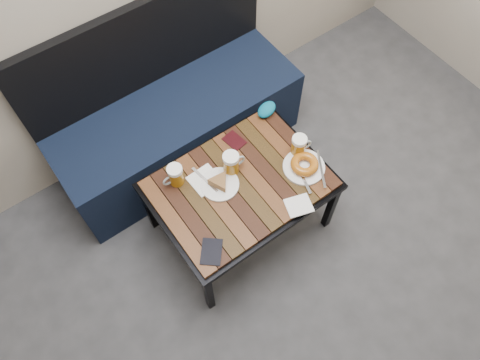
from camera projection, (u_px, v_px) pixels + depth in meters
room_shell at (397, 117)px, 0.83m from camera, size 4.00×4.00×4.00m
bench at (176, 122)px, 2.66m from camera, size 1.40×0.50×0.95m
cafe_table at (240, 187)px, 2.27m from camera, size 0.84×0.62×0.47m
beer_mug_left at (175, 175)px, 2.19m from camera, size 0.11×0.07×0.12m
beer_mug_centre at (231, 163)px, 2.21m from camera, size 0.12×0.08×0.13m
beer_mug_right at (299, 146)px, 2.27m from camera, size 0.11×0.09×0.12m
plate_pie at (220, 183)px, 2.21m from camera, size 0.19×0.19×0.05m
plate_bagel at (304, 165)px, 2.25m from camera, size 0.22×0.26×0.06m
napkin_left at (205, 180)px, 2.23m from camera, size 0.14×0.18×0.01m
napkin_right at (299, 206)px, 2.17m from camera, size 0.14×0.13×0.01m
passport_navy at (211, 252)px, 2.06m from camera, size 0.15×0.15×0.01m
passport_burgundy at (234, 141)px, 2.35m from camera, size 0.09×0.12×0.01m
knit_pouch at (267, 110)px, 2.42m from camera, size 0.14×0.11×0.05m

